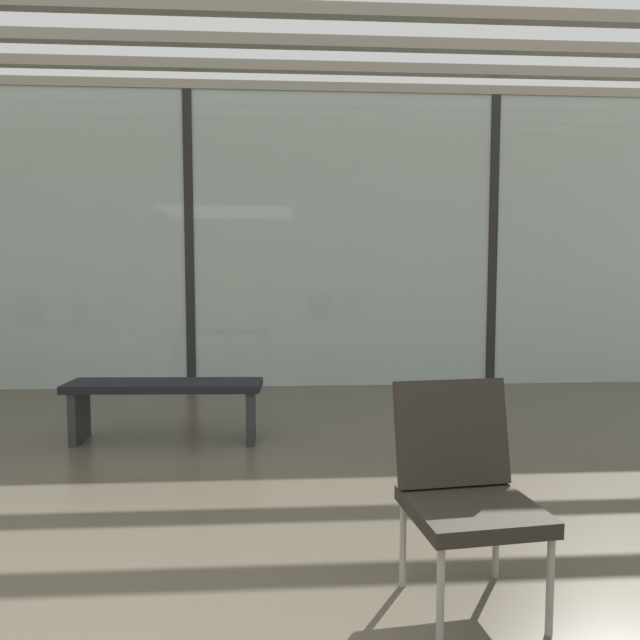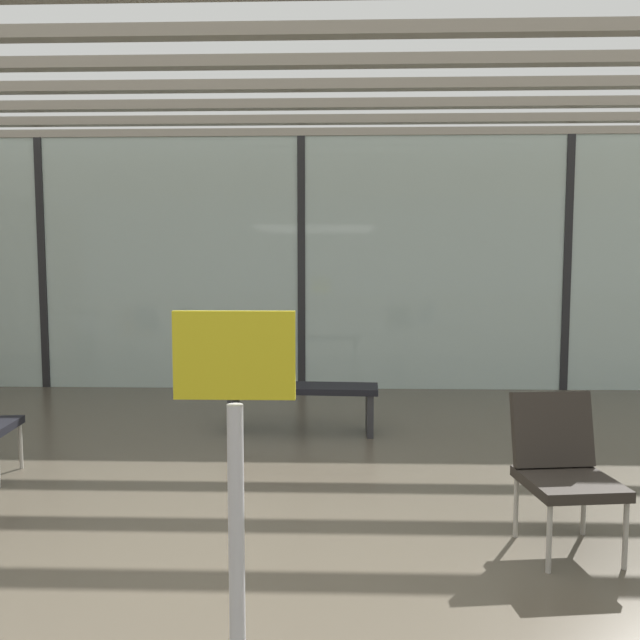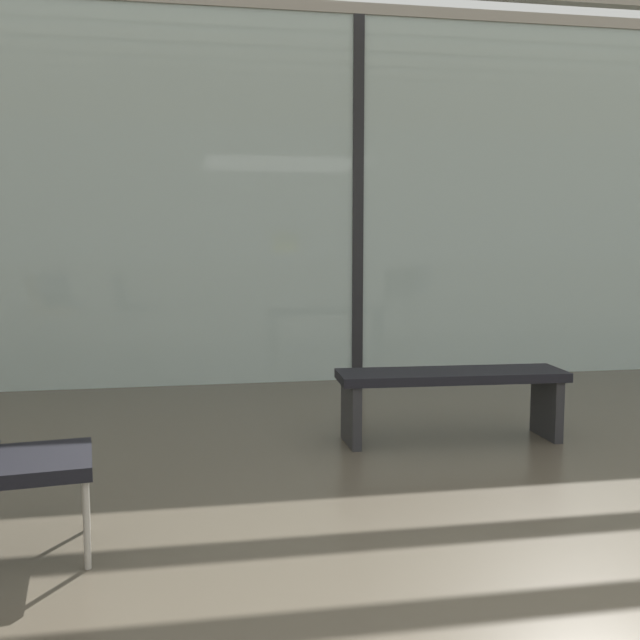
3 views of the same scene
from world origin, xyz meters
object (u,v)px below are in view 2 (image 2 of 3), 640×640
at_px(parked_airplane, 310,261).
at_px(waiting_bench, 301,396).
at_px(info_sign, 236,517).
at_px(lounge_chair_3, 562,462).

relative_size(parked_airplane, waiting_bench, 9.31).
relative_size(waiting_bench, info_sign, 1.05).
distance_m(parked_airplane, waiting_bench, 7.16).
bearing_deg(lounge_chair_3, info_sign, -149.51).
distance_m(parked_airplane, lounge_chair_3, 9.64).
xyz_separation_m(lounge_chair_3, waiting_bench, (-1.64, 2.36, -0.13)).
bearing_deg(waiting_bench, parked_airplane, -85.25).
relative_size(lounge_chair_3, waiting_bench, 0.57).
bearing_deg(waiting_bench, info_sign, 92.53).
xyz_separation_m(parked_airplane, info_sign, (0.21, -10.61, -1.13)).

